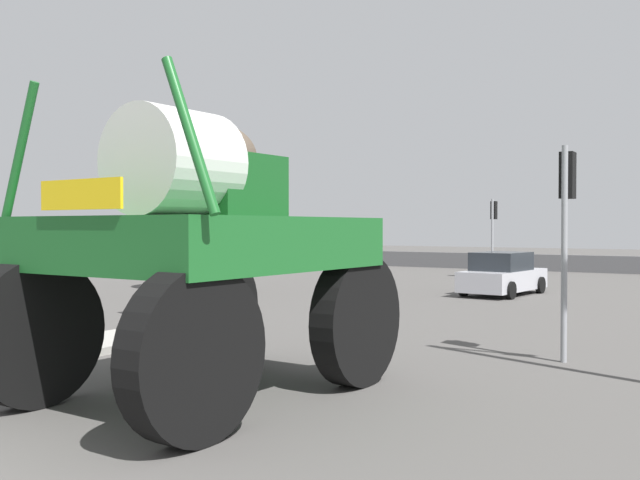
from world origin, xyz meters
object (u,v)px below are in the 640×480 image
at_px(traffic_signal_far_left, 493,221).
at_px(bare_tree_left, 216,160).
at_px(oversize_sprayer, 203,253).
at_px(sedan_ahead, 503,275).
at_px(traffic_signal_near_right, 567,204).
at_px(traffic_signal_near_left, 172,203).

bearing_deg(traffic_signal_far_left, bare_tree_left, -117.68).
bearing_deg(traffic_signal_far_left, oversize_sprayer, -81.26).
height_order(sedan_ahead, bare_tree_left, bare_tree_left).
relative_size(oversize_sprayer, bare_tree_left, 0.91).
relative_size(traffic_signal_far_left, bare_tree_left, 0.60).
bearing_deg(bare_tree_left, traffic_signal_far_left, 62.32).
bearing_deg(traffic_signal_near_right, bare_tree_left, 153.79).
height_order(traffic_signal_near_left, traffic_signal_near_right, traffic_signal_near_left).
bearing_deg(oversize_sprayer, traffic_signal_near_left, 48.63).
bearing_deg(traffic_signal_near_right, sedan_ahead, 112.44).
bearing_deg(bare_tree_left, traffic_signal_near_left, -57.45).
distance_m(traffic_signal_near_right, traffic_signal_far_left, 20.55).
bearing_deg(traffic_signal_near_right, oversize_sprayer, -124.63).
relative_size(traffic_signal_near_left, traffic_signal_near_right, 1.07).
xyz_separation_m(oversize_sprayer, traffic_signal_far_left, (-3.78, 24.58, 0.65)).
distance_m(oversize_sprayer, traffic_signal_near_left, 8.03).
bearing_deg(traffic_signal_near_right, traffic_signal_far_left, 111.60).
xyz_separation_m(sedan_ahead, traffic_signal_near_right, (4.75, -11.51, 2.11)).
bearing_deg(traffic_signal_far_left, traffic_signal_near_right, -68.40).
bearing_deg(traffic_signal_far_left, traffic_signal_near_left, -96.03).
relative_size(traffic_signal_near_left, bare_tree_left, 0.67).
bearing_deg(traffic_signal_near_left, traffic_signal_far_left, 83.97).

